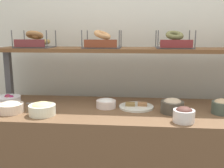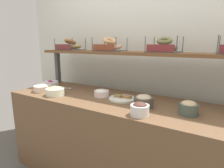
# 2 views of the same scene
# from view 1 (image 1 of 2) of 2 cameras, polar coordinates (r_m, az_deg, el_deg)

# --- Properties ---
(back_wall) EXTENTS (3.53, 0.06, 2.40)m
(back_wall) POSITION_cam_1_polar(r_m,az_deg,el_deg) (2.41, 5.66, 6.33)
(back_wall) COLOR silver
(back_wall) RESTS_ON ground_plane
(deli_counter) EXTENTS (2.33, 0.70, 0.85)m
(deli_counter) POSITION_cam_1_polar(r_m,az_deg,el_deg) (2.10, 5.28, -16.67)
(deli_counter) COLOR brown
(deli_counter) RESTS_ON ground_plane
(shelf_riser_left) EXTENTS (0.05, 0.05, 0.40)m
(shelf_riser_left) POSITION_cam_1_polar(r_m,az_deg,el_deg) (2.41, -21.61, 2.00)
(shelf_riser_left) COLOR #4C4C51
(shelf_riser_left) RESTS_ON deli_counter
(upper_shelf) EXTENTS (2.29, 0.32, 0.03)m
(upper_shelf) POSITION_cam_1_polar(r_m,az_deg,el_deg) (2.13, 5.72, 7.41)
(upper_shelf) COLOR brown
(upper_shelf) RESTS_ON shelf_riser_left
(bowl_egg_salad) EXTENTS (0.18, 0.18, 0.09)m
(bowl_egg_salad) POSITION_cam_1_polar(r_m,az_deg,el_deg) (1.85, -14.98, -5.20)
(bowl_egg_salad) COLOR white
(bowl_egg_salad) RESTS_ON deli_counter
(bowl_hummus) EXTENTS (0.14, 0.14, 0.11)m
(bowl_hummus) POSITION_cam_1_polar(r_m,az_deg,el_deg) (1.97, 22.86, -4.49)
(bowl_hummus) COLOR #415146
(bowl_hummus) RESTS_ON deli_counter
(bowl_potato_salad) EXTENTS (0.18, 0.18, 0.08)m
(bowl_potato_salad) POSITION_cam_1_polar(r_m,az_deg,el_deg) (1.98, -21.22, -4.68)
(bowl_potato_salad) COLOR beige
(bowl_potato_salad) RESTS_ON deli_counter
(bowl_beet_salad) EXTENTS (0.19, 0.19, 0.08)m
(bowl_beet_salad) POSITION_cam_1_polar(r_m,az_deg,el_deg) (2.22, -21.68, -3.19)
(bowl_beet_salad) COLOR white
(bowl_beet_salad) RESTS_ON deli_counter
(bowl_tuna_salad) EXTENTS (0.16, 0.16, 0.11)m
(bowl_tuna_salad) POSITION_cam_1_polar(r_m,az_deg,el_deg) (1.88, 13.01, -4.61)
(bowl_tuna_salad) COLOR #444036
(bowl_tuna_salad) RESTS_ON deli_counter
(bowl_cream_cheese) EXTENTS (0.15, 0.15, 0.07)m
(bowl_cream_cheese) POSITION_cam_1_polar(r_m,az_deg,el_deg) (1.96, -1.30, -4.17)
(bowl_cream_cheese) COLOR white
(bowl_cream_cheese) RESTS_ON deli_counter
(bowl_chocolate_spread) EXTENTS (0.14, 0.14, 0.10)m
(bowl_chocolate_spread) POSITION_cam_1_polar(r_m,az_deg,el_deg) (1.71, 15.40, -6.42)
(bowl_chocolate_spread) COLOR silver
(bowl_chocolate_spread) RESTS_ON deli_counter
(serving_plate_white) EXTENTS (0.26, 0.26, 0.04)m
(serving_plate_white) POSITION_cam_1_polar(r_m,az_deg,el_deg) (1.97, 5.31, -4.88)
(serving_plate_white) COLOR white
(serving_plate_white) RESTS_ON deli_counter
(serving_spoon_near_plate) EXTENTS (0.18, 0.03, 0.01)m
(serving_spoon_near_plate) POSITION_cam_1_polar(r_m,az_deg,el_deg) (2.13, -15.09, -4.07)
(serving_spoon_near_plate) COLOR #B7B7BC
(serving_spoon_near_plate) RESTS_ON deli_counter
(bagel_basket_everything) EXTENTS (0.30, 0.25, 0.14)m
(bagel_basket_everything) POSITION_cam_1_polar(r_m,az_deg,el_deg) (2.27, -16.51, 8.84)
(bagel_basket_everything) COLOR #4C4C51
(bagel_basket_everything) RESTS_ON upper_shelf
(bagel_basket_sesame) EXTENTS (0.30, 0.26, 0.15)m
(bagel_basket_sesame) POSITION_cam_1_polar(r_m,az_deg,el_deg) (2.13, -2.17, 9.19)
(bagel_basket_sesame) COLOR #4C4C51
(bagel_basket_sesame) RESTS_ON upper_shelf
(bagel_basket_poppy) EXTENTS (0.29, 0.25, 0.14)m
(bagel_basket_poppy) POSITION_cam_1_polar(r_m,az_deg,el_deg) (2.15, 13.39, 8.87)
(bagel_basket_poppy) COLOR #4C4C51
(bagel_basket_poppy) RESTS_ON upper_shelf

